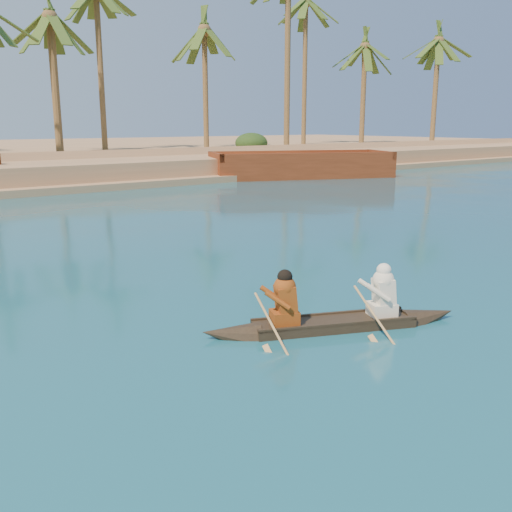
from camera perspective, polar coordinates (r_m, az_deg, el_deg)
canoe at (r=9.71m, az=7.82°, el=-5.86°), size 4.37×2.32×1.24m
barge_right at (r=36.87m, az=4.55°, el=8.89°), size 11.93×7.77×1.89m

